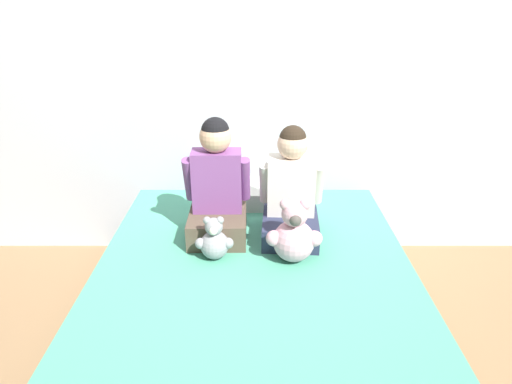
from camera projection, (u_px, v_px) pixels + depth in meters
ground_plane at (256, 347)px, 2.33m from camera, size 14.00×14.00×0.00m
wall_behind_bed at (256, 66)px, 2.79m from camera, size 8.00×0.06×2.50m
bed at (256, 310)px, 2.24m from camera, size 1.53×1.92×0.47m
child_on_left at (219, 190)px, 2.36m from camera, size 0.35×0.35×0.64m
child_on_right at (293, 194)px, 2.37m from camera, size 0.34×0.39×0.59m
teddy_bear_held_by_left_child at (216, 241)px, 2.20m from camera, size 0.19×0.14×0.22m
teddy_bear_held_by_right_child at (295, 235)px, 2.17m from camera, size 0.27×0.20×0.32m
pillow_at_headboard at (256, 193)px, 2.82m from camera, size 0.51×0.33×0.11m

